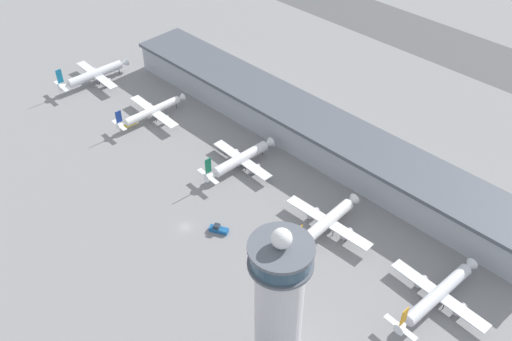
{
  "coord_description": "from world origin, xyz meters",
  "views": [
    {
      "loc": [
        120.67,
        -85.53,
        149.53
      ],
      "look_at": [
        7.37,
        29.28,
        13.94
      ],
      "focal_mm": 40.0,
      "sensor_mm": 36.0,
      "label": 1
    }
  ],
  "objects_px": {
    "airplane_gate_bravo": "(152,111)",
    "service_truck_catering": "(129,123)",
    "airplane_gate_delta": "(327,222)",
    "control_tower": "(279,306)",
    "airplane_gate_echo": "(438,295)",
    "service_truck_baggage": "(218,229)",
    "airplane_gate_charlie": "(240,159)",
    "airplane_gate_alpha": "(95,74)"
  },
  "relations": [
    {
      "from": "service_truck_catering",
      "to": "service_truck_baggage",
      "type": "distance_m",
      "value": 79.22
    },
    {
      "from": "airplane_gate_charlie",
      "to": "service_truck_catering",
      "type": "xyz_separation_m",
      "value": [
        -56.97,
        -14.82,
        -3.11
      ]
    },
    {
      "from": "service_truck_baggage",
      "to": "control_tower",
      "type": "bearing_deg",
      "value": -24.84
    },
    {
      "from": "control_tower",
      "to": "airplane_gate_delta",
      "type": "bearing_deg",
      "value": 114.23
    },
    {
      "from": "airplane_gate_charlie",
      "to": "control_tower",
      "type": "bearing_deg",
      "value": -37.49
    },
    {
      "from": "airplane_gate_charlie",
      "to": "airplane_gate_delta",
      "type": "xyz_separation_m",
      "value": [
        48.18,
        -3.66,
        0.62
      ]
    },
    {
      "from": "airplane_gate_charlie",
      "to": "airplane_gate_delta",
      "type": "height_order",
      "value": "airplane_gate_delta"
    },
    {
      "from": "control_tower",
      "to": "airplane_gate_bravo",
      "type": "xyz_separation_m",
      "value": [
        -124.07,
        50.31,
        -21.92
      ]
    },
    {
      "from": "airplane_gate_delta",
      "to": "airplane_gate_echo",
      "type": "bearing_deg",
      "value": -0.31
    },
    {
      "from": "control_tower",
      "to": "service_truck_baggage",
      "type": "relative_size",
      "value": 7.43
    },
    {
      "from": "airplane_gate_bravo",
      "to": "service_truck_catering",
      "type": "xyz_separation_m",
      "value": [
        -3.97,
        -10.61,
        -3.45
      ]
    },
    {
      "from": "control_tower",
      "to": "service_truck_catering",
      "type": "height_order",
      "value": "control_tower"
    },
    {
      "from": "airplane_gate_delta",
      "to": "airplane_gate_echo",
      "type": "xyz_separation_m",
      "value": [
        44.98,
        -0.24,
        -0.38
      ]
    },
    {
      "from": "airplane_gate_delta",
      "to": "service_truck_catering",
      "type": "xyz_separation_m",
      "value": [
        -105.15,
        -11.16,
        -3.72
      ]
    },
    {
      "from": "airplane_gate_bravo",
      "to": "airplane_gate_charlie",
      "type": "xyz_separation_m",
      "value": [
        53.01,
        4.21,
        -0.34
      ]
    },
    {
      "from": "control_tower",
      "to": "airplane_gate_bravo",
      "type": "height_order",
      "value": "control_tower"
    },
    {
      "from": "service_truck_catering",
      "to": "airplane_gate_bravo",
      "type": "bearing_deg",
      "value": 69.49
    },
    {
      "from": "airplane_gate_delta",
      "to": "service_truck_baggage",
      "type": "bearing_deg",
      "value": -135.17
    },
    {
      "from": "airplane_gate_charlie",
      "to": "service_truck_catering",
      "type": "relative_size",
      "value": 5.0
    },
    {
      "from": "airplane_gate_echo",
      "to": "service_truck_baggage",
      "type": "bearing_deg",
      "value": -159.44
    },
    {
      "from": "control_tower",
      "to": "service_truck_catering",
      "type": "bearing_deg",
      "value": 162.77
    },
    {
      "from": "airplane_gate_bravo",
      "to": "airplane_gate_delta",
      "type": "relative_size",
      "value": 0.99
    },
    {
      "from": "airplane_gate_alpha",
      "to": "airplane_gate_echo",
      "type": "distance_m",
      "value": 191.83
    },
    {
      "from": "airplane_gate_bravo",
      "to": "service_truck_baggage",
      "type": "xyz_separation_m",
      "value": [
        73.55,
        -26.92,
        -3.29
      ]
    },
    {
      "from": "airplane_gate_echo",
      "to": "service_truck_catering",
      "type": "xyz_separation_m",
      "value": [
        -150.13,
        -10.92,
        -3.34
      ]
    },
    {
      "from": "airplane_gate_charlie",
      "to": "service_truck_baggage",
      "type": "xyz_separation_m",
      "value": [
        20.55,
        -31.13,
        -2.95
      ]
    },
    {
      "from": "airplane_gate_alpha",
      "to": "airplane_gate_bravo",
      "type": "bearing_deg",
      "value": 0.47
    },
    {
      "from": "airplane_gate_delta",
      "to": "airplane_gate_bravo",
      "type": "bearing_deg",
      "value": -179.69
    },
    {
      "from": "airplane_gate_bravo",
      "to": "service_truck_baggage",
      "type": "height_order",
      "value": "airplane_gate_bravo"
    },
    {
      "from": "airplane_gate_bravo",
      "to": "airplane_gate_charlie",
      "type": "relative_size",
      "value": 1.02
    },
    {
      "from": "control_tower",
      "to": "airplane_gate_bravo",
      "type": "relative_size",
      "value": 1.51
    },
    {
      "from": "airplane_gate_echo",
      "to": "service_truck_catering",
      "type": "height_order",
      "value": "airplane_gate_echo"
    },
    {
      "from": "control_tower",
      "to": "airplane_gate_echo",
      "type": "relative_size",
      "value": 1.37
    },
    {
      "from": "airplane_gate_bravo",
      "to": "airplane_gate_echo",
      "type": "distance_m",
      "value": 146.16
    },
    {
      "from": "airplane_gate_bravo",
      "to": "airplane_gate_echo",
      "type": "bearing_deg",
      "value": 0.12
    },
    {
      "from": "service_truck_baggage",
      "to": "airplane_gate_charlie",
      "type": "bearing_deg",
      "value": 123.43
    },
    {
      "from": "airplane_gate_bravo",
      "to": "service_truck_catering",
      "type": "bearing_deg",
      "value": -110.51
    },
    {
      "from": "airplane_gate_echo",
      "to": "service_truck_baggage",
      "type": "distance_m",
      "value": 77.61
    },
    {
      "from": "airplane_gate_echo",
      "to": "service_truck_catering",
      "type": "relative_size",
      "value": 5.6
    },
    {
      "from": "airplane_gate_bravo",
      "to": "airplane_gate_alpha",
      "type": "bearing_deg",
      "value": -179.53
    },
    {
      "from": "control_tower",
      "to": "service_truck_catering",
      "type": "relative_size",
      "value": 7.69
    },
    {
      "from": "airplane_gate_delta",
      "to": "airplane_gate_charlie",
      "type": "bearing_deg",
      "value": 175.66
    }
  ]
}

